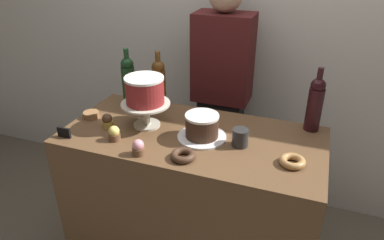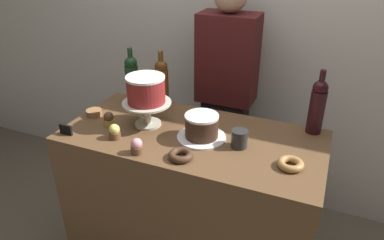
# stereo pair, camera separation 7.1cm
# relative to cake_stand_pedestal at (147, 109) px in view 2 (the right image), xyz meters

# --- Properties ---
(back_wall) EXTENTS (6.00, 0.05, 2.60)m
(back_wall) POSITION_rel_cake_stand_pedestal_xyz_m (0.25, 0.88, 0.28)
(back_wall) COLOR silver
(back_wall) RESTS_ON ground_plane
(display_counter) EXTENTS (1.28, 0.62, 0.93)m
(display_counter) POSITION_rel_cake_stand_pedestal_xyz_m (0.25, -0.01, -0.55)
(display_counter) COLOR brown
(display_counter) RESTS_ON ground_plane
(cake_stand_pedestal) EXTENTS (0.25, 0.25, 0.13)m
(cake_stand_pedestal) POSITION_rel_cake_stand_pedestal_xyz_m (0.00, 0.00, 0.00)
(cake_stand_pedestal) COLOR beige
(cake_stand_pedestal) RESTS_ON display_counter
(white_layer_cake) EXTENTS (0.19, 0.19, 0.14)m
(white_layer_cake) POSITION_rel_cake_stand_pedestal_xyz_m (0.00, -0.00, 0.11)
(white_layer_cake) COLOR maroon
(white_layer_cake) RESTS_ON cake_stand_pedestal
(silver_serving_platter) EXTENTS (0.24, 0.24, 0.01)m
(silver_serving_platter) POSITION_rel_cake_stand_pedestal_xyz_m (0.31, -0.02, -0.08)
(silver_serving_platter) COLOR white
(silver_serving_platter) RESTS_ON display_counter
(chocolate_round_cake) EXTENTS (0.16, 0.16, 0.11)m
(chocolate_round_cake) POSITION_rel_cake_stand_pedestal_xyz_m (0.31, -0.02, -0.02)
(chocolate_round_cake) COLOR #3D2619
(chocolate_round_cake) RESTS_ON silver_serving_platter
(wine_bottle_amber) EXTENTS (0.08, 0.08, 0.33)m
(wine_bottle_amber) POSITION_rel_cake_stand_pedestal_xyz_m (-0.04, 0.24, 0.06)
(wine_bottle_amber) COLOR #5B3814
(wine_bottle_amber) RESTS_ON display_counter
(wine_bottle_dark_red) EXTENTS (0.08, 0.08, 0.33)m
(wine_bottle_dark_red) POSITION_rel_cake_stand_pedestal_xyz_m (0.80, 0.25, 0.06)
(wine_bottle_dark_red) COLOR black
(wine_bottle_dark_red) RESTS_ON display_counter
(wine_bottle_green) EXTENTS (0.08, 0.08, 0.33)m
(wine_bottle_green) POSITION_rel_cake_stand_pedestal_xyz_m (-0.22, 0.23, 0.06)
(wine_bottle_green) COLOR #193D1E
(wine_bottle_green) RESTS_ON display_counter
(cupcake_lemon) EXTENTS (0.06, 0.06, 0.07)m
(cupcake_lemon) POSITION_rel_cake_stand_pedestal_xyz_m (-0.08, -0.18, -0.05)
(cupcake_lemon) COLOR brown
(cupcake_lemon) RESTS_ON display_counter
(cupcake_chocolate) EXTENTS (0.06, 0.06, 0.07)m
(cupcake_chocolate) POSITION_rel_cake_stand_pedestal_xyz_m (-0.18, -0.08, -0.05)
(cupcake_chocolate) COLOR gold
(cupcake_chocolate) RESTS_ON display_counter
(cupcake_strawberry) EXTENTS (0.06, 0.06, 0.07)m
(cupcake_strawberry) POSITION_rel_cake_stand_pedestal_xyz_m (0.09, -0.26, -0.05)
(cupcake_strawberry) COLOR brown
(cupcake_strawberry) RESTS_ON display_counter
(donut_chocolate) EXTENTS (0.11, 0.11, 0.03)m
(donut_chocolate) POSITION_rel_cake_stand_pedestal_xyz_m (0.29, -0.22, -0.07)
(donut_chocolate) COLOR #472D1E
(donut_chocolate) RESTS_ON display_counter
(donut_maple) EXTENTS (0.11, 0.11, 0.03)m
(donut_maple) POSITION_rel_cake_stand_pedestal_xyz_m (0.74, -0.10, -0.07)
(donut_maple) COLOR #B27F47
(donut_maple) RESTS_ON display_counter
(cookie_stack) EXTENTS (0.08, 0.08, 0.03)m
(cookie_stack) POSITION_rel_cake_stand_pedestal_xyz_m (-0.32, -0.02, -0.07)
(cookie_stack) COLOR olive
(cookie_stack) RESTS_ON display_counter
(price_sign_chalkboard) EXTENTS (0.07, 0.01, 0.05)m
(price_sign_chalkboard) POSITION_rel_cake_stand_pedestal_xyz_m (-0.32, -0.25, -0.06)
(price_sign_chalkboard) COLOR black
(price_sign_chalkboard) RESTS_ON display_counter
(coffee_cup_ceramic) EXTENTS (0.08, 0.08, 0.08)m
(coffee_cup_ceramic) POSITION_rel_cake_stand_pedestal_xyz_m (0.50, -0.03, -0.05)
(coffee_cup_ceramic) COLOR #282828
(coffee_cup_ceramic) RESTS_ON display_counter
(barista_figure) EXTENTS (0.36, 0.22, 1.60)m
(barista_figure) POSITION_rel_cake_stand_pedestal_xyz_m (0.22, 0.63, -0.18)
(barista_figure) COLOR black
(barista_figure) RESTS_ON ground_plane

